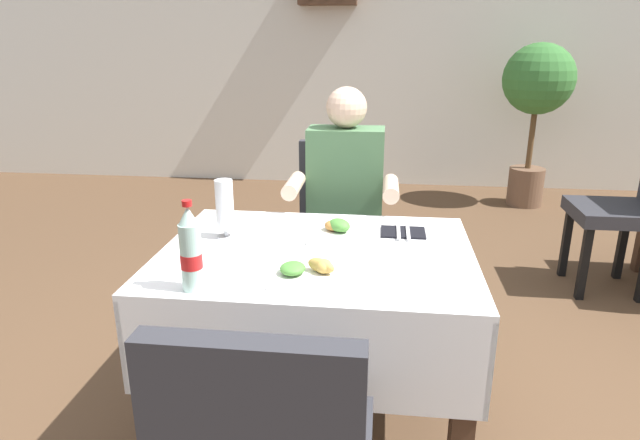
% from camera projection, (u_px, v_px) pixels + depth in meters
% --- Properties ---
extents(back_wall, '(11.00, 0.12, 3.01)m').
position_uv_depth(back_wall, '(378.00, 35.00, 5.40)').
color(back_wall, silver).
rests_on(back_wall, ground).
extents(main_dining_table, '(1.10, 0.85, 0.75)m').
position_uv_depth(main_dining_table, '(317.00, 295.00, 1.98)').
color(main_dining_table, white).
rests_on(main_dining_table, ground).
extents(chair_far_diner_seat, '(0.44, 0.50, 0.97)m').
position_uv_depth(chair_far_diner_seat, '(336.00, 228.00, 2.75)').
color(chair_far_diner_seat, '#2D2D33').
rests_on(chair_far_diner_seat, ground).
extents(seated_diner_far, '(0.50, 0.46, 1.26)m').
position_uv_depth(seated_diner_far, '(344.00, 205.00, 2.60)').
color(seated_diner_far, '#282D42').
rests_on(seated_diner_far, ground).
extents(plate_near_camera, '(0.24, 0.24, 0.06)m').
position_uv_depth(plate_near_camera, '(310.00, 271.00, 1.70)').
color(plate_near_camera, white).
rests_on(plate_near_camera, main_dining_table).
extents(plate_far_diner, '(0.24, 0.24, 0.06)m').
position_uv_depth(plate_far_diner, '(339.00, 230.00, 2.07)').
color(plate_far_diner, white).
rests_on(plate_far_diner, main_dining_table).
extents(beer_glass_left, '(0.07, 0.07, 0.22)m').
position_uv_depth(beer_glass_left, '(225.00, 208.00, 2.01)').
color(beer_glass_left, white).
rests_on(beer_glass_left, main_dining_table).
extents(cola_bottle_primary, '(0.06, 0.06, 0.28)m').
position_uv_depth(cola_bottle_primary, '(191.00, 251.00, 1.58)').
color(cola_bottle_primary, silver).
rests_on(cola_bottle_primary, main_dining_table).
extents(napkin_cutlery_set, '(0.17, 0.19, 0.01)m').
position_uv_depth(napkin_cutlery_set, '(403.00, 232.00, 2.09)').
color(napkin_cutlery_set, black).
rests_on(napkin_cutlery_set, main_dining_table).
extents(background_chair_left, '(0.50, 0.44, 0.97)m').
position_uv_depth(background_chair_left, '(629.00, 202.00, 3.18)').
color(background_chair_left, '#2D2D33').
rests_on(background_chair_left, ground).
extents(potted_plant_corner, '(0.61, 0.61, 1.45)m').
position_uv_depth(potted_plant_corner, '(537.00, 94.00, 4.75)').
color(potted_plant_corner, brown).
rests_on(potted_plant_corner, ground).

